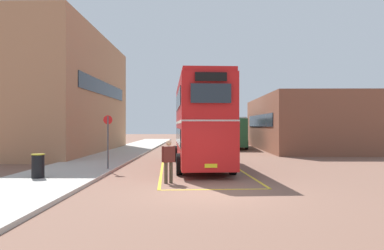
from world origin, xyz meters
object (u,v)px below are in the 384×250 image
object	(u,v)px
single_deck_bus	(232,132)
pedestrian_boarding	(169,158)
double_decker_bus	(200,121)
bus_stop_sign	(108,137)
litter_bin	(38,166)

from	to	relation	value
single_deck_bus	pedestrian_boarding	size ratio (longest dim) A/B	5.34
double_decker_bus	bus_stop_sign	distance (m)	5.06
double_decker_bus	bus_stop_sign	world-z (taller)	double_decker_bus
single_deck_bus	litter_bin	xyz separation A→B (m)	(-9.99, -22.78, -1.01)
single_deck_bus	bus_stop_sign	xyz separation A→B (m)	(-7.91, -19.52, 0.09)
single_deck_bus	litter_bin	size ratio (longest dim) A/B	9.31
litter_bin	double_decker_bus	bearing A→B (deg)	38.26
single_deck_bus	bus_stop_sign	size ratio (longest dim) A/B	3.46
pedestrian_boarding	bus_stop_sign	world-z (taller)	bus_stop_sign
double_decker_bus	single_deck_bus	world-z (taller)	double_decker_bus
pedestrian_boarding	litter_bin	distance (m)	5.40
bus_stop_sign	litter_bin	bearing A→B (deg)	-122.55
bus_stop_sign	double_decker_bus	bearing A→B (deg)	23.50
bus_stop_sign	single_deck_bus	bearing A→B (deg)	67.95
single_deck_bus	litter_bin	world-z (taller)	single_deck_bus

